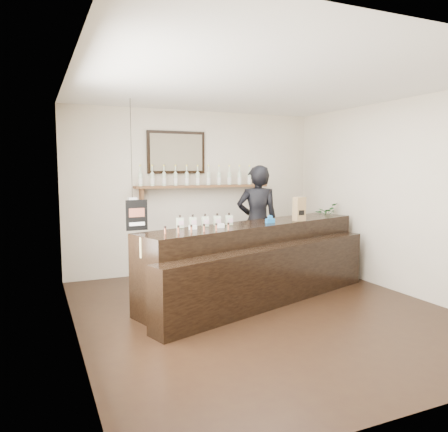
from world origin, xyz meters
TOP-DOWN VIEW (x-y plane):
  - ground at (0.00, 0.00)m, footprint 5.00×5.00m
  - room_shell at (0.00, 0.00)m, footprint 5.00×5.00m
  - back_wall_decor at (-0.15, 2.37)m, footprint 2.66×0.96m
  - counter at (0.25, 0.56)m, footprint 3.74×2.10m
  - promo_sign at (-1.45, 0.67)m, footprint 0.27×0.04m
  - paper_bag at (0.98, 0.69)m, footprint 0.17×0.13m
  - tape_dispenser at (0.45, 0.64)m, footprint 0.14×0.07m
  - side_cabinet at (2.00, 1.41)m, footprint 0.47×0.59m
  - potted_plant at (2.00, 1.41)m, footprint 0.51×0.49m
  - shopkeeper at (0.73, 1.55)m, footprint 0.88×0.72m

SIDE VIEW (x-z plane):
  - ground at x=0.00m, z-range 0.00..0.00m
  - side_cabinet at x=2.00m, z-range 0.00..0.78m
  - counter at x=0.25m, z-range -0.12..1.09m
  - potted_plant at x=2.00m, z-range 0.78..1.22m
  - shopkeeper at x=0.73m, z-range 0.00..2.10m
  - tape_dispenser at x=0.45m, z-range 1.02..1.14m
  - paper_bag at x=0.98m, z-range 1.04..1.39m
  - promo_sign at x=-1.45m, z-range 1.04..1.42m
  - room_shell at x=0.00m, z-range -0.80..4.20m
  - back_wall_decor at x=-0.15m, z-range 0.91..2.60m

